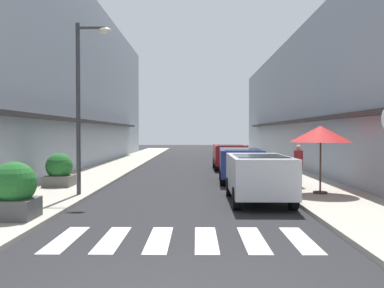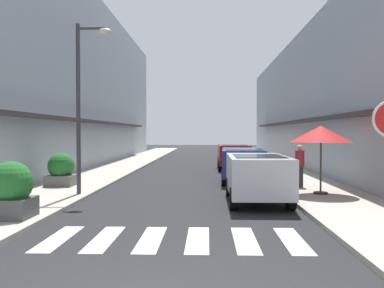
% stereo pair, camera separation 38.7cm
% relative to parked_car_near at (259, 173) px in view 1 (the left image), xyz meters
% --- Properties ---
extents(ground_plane, '(104.07, 104.07, 0.00)m').
position_rel_parked_car_near_xyz_m(ground_plane, '(-2.21, 10.72, -0.92)').
color(ground_plane, '#232326').
extents(sidewalk_left, '(2.85, 66.23, 0.12)m').
position_rel_parked_car_near_xyz_m(sidewalk_left, '(-6.89, 10.72, -0.86)').
color(sidewalk_left, '#ADA899').
rests_on(sidewalk_left, ground_plane).
extents(sidewalk_right, '(2.85, 66.23, 0.12)m').
position_rel_parked_car_near_xyz_m(sidewalk_right, '(2.48, 10.72, -0.86)').
color(sidewalk_right, '#ADA899').
rests_on(sidewalk_right, ground_plane).
extents(building_row_left, '(5.50, 44.58, 10.68)m').
position_rel_parked_car_near_xyz_m(building_row_left, '(-10.81, 12.09, 4.41)').
color(building_row_left, '#939EA8').
rests_on(building_row_left, ground_plane).
extents(building_row_right, '(5.50, 44.58, 8.12)m').
position_rel_parked_car_near_xyz_m(building_row_right, '(6.40, 12.09, 3.14)').
color(building_row_right, '#939EA8').
rests_on(building_row_right, ground_plane).
extents(crosswalk, '(5.20, 2.20, 0.01)m').
position_rel_parked_car_near_xyz_m(crosswalk, '(-2.21, -4.68, -0.91)').
color(crosswalk, silver).
rests_on(crosswalk, ground_plane).
extents(parked_car_near, '(1.83, 4.02, 1.47)m').
position_rel_parked_car_near_xyz_m(parked_car_near, '(0.00, 0.00, 0.00)').
color(parked_car_near, silver).
rests_on(parked_car_near, ground_plane).
extents(parked_car_mid, '(1.95, 4.22, 1.47)m').
position_rel_parked_car_near_xyz_m(parked_car_mid, '(-0.00, 5.52, 0.00)').
color(parked_car_mid, navy).
rests_on(parked_car_mid, ground_plane).
extents(parked_car_far, '(1.81, 3.92, 1.47)m').
position_rel_parked_car_near_xyz_m(parked_car_far, '(0.00, 11.99, -0.00)').
color(parked_car_far, maroon).
rests_on(parked_car_far, ground_plane).
extents(street_lamp, '(1.19, 0.28, 5.65)m').
position_rel_parked_car_near_xyz_m(street_lamp, '(-5.66, 0.89, 2.63)').
color(street_lamp, '#38383D').
rests_on(street_lamp, sidewalk_left).
extents(cafe_umbrella, '(2.05, 2.05, 2.28)m').
position_rel_parked_car_near_xyz_m(cafe_umbrella, '(2.25, 1.18, 1.19)').
color(cafe_umbrella, '#262626').
rests_on(cafe_umbrella, sidewalk_right).
extents(planter_corner, '(1.04, 1.04, 1.36)m').
position_rel_parked_car_near_xyz_m(planter_corner, '(-6.25, -3.18, -0.14)').
color(planter_corner, '#4C4C4C').
rests_on(planter_corner, sidewalk_left).
extents(planter_midblock, '(1.03, 1.03, 1.27)m').
position_rel_parked_car_near_xyz_m(planter_midblock, '(-7.18, 3.05, -0.20)').
color(planter_midblock, slate).
rests_on(planter_midblock, sidewalk_left).
extents(pedestrian_walking_near, '(0.34, 0.34, 1.59)m').
position_rel_parked_car_near_xyz_m(pedestrian_walking_near, '(1.95, 3.01, 0.03)').
color(pedestrian_walking_near, '#282B33').
rests_on(pedestrian_walking_near, sidewalk_right).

